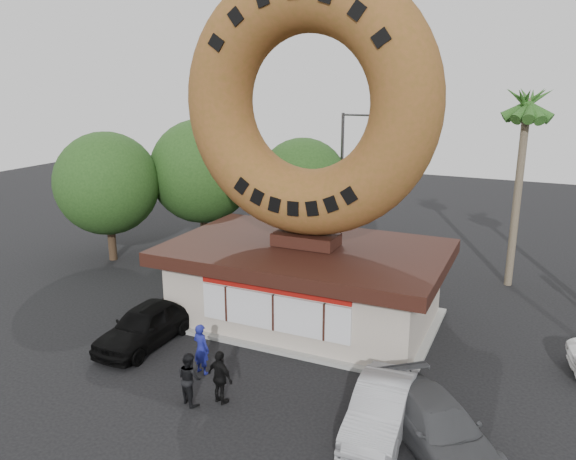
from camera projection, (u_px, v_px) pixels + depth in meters
The scene contains 14 objects.
ground at pixel (235, 389), 18.49m from camera, with size 90.00×90.00×0.00m, color black.
donut_shop at pixel (306, 281), 23.27m from camera, with size 11.20×7.20×3.80m.
giant_donut at pixel (307, 103), 21.38m from camera, with size 10.32×10.32×2.63m, color brown.
tree_west at pixel (202, 171), 32.47m from camera, with size 6.00×6.00×7.65m.
tree_mid at pixel (303, 183), 32.18m from camera, with size 5.20×5.20×6.63m.
tree_far at pixel (107, 184), 30.44m from camera, with size 5.60×5.60×7.14m.
palm_near at pixel (527, 111), 25.53m from camera, with size 2.60×2.60×9.75m.
street_lamp at pixel (344, 175), 32.08m from camera, with size 2.11×0.20×8.00m.
person_left at pixel (201, 349), 19.27m from camera, with size 0.66×0.44×1.82m, color navy.
person_center at pixel (189, 378), 17.50m from camera, with size 0.83×0.65×1.70m, color black.
person_right at pixel (220, 377), 17.49m from camera, with size 1.04×0.43×1.77m, color black.
car_black at pixel (145, 325), 21.41m from camera, with size 1.85×4.60×1.57m, color black.
car_silver at pixel (381, 407), 16.21m from camera, with size 1.50×4.30×1.42m, color #9D9DA1.
car_grey at pixel (439, 427), 15.35m from camera, with size 1.95×4.80×1.39m, color #4F5154.
Camera 1 is at (8.43, -14.22, 9.95)m, focal length 35.00 mm.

